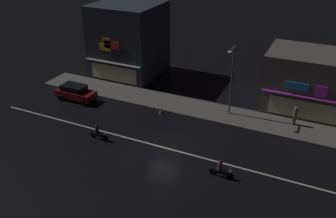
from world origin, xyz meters
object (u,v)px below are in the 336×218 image
(streetlamp_west, at_px, (232,75))
(parked_car_near_kerb, at_px, (76,92))
(motorcycle_lead, at_px, (221,170))
(motorcycle_opposite_lane, at_px, (98,133))
(pedestrian_on_sidewalk, at_px, (295,116))
(traffic_cone, at_px, (161,111))

(streetlamp_west, xyz_separation_m, parked_car_near_kerb, (-15.85, -3.57, -3.38))
(streetlamp_west, bearing_deg, parked_car_near_kerb, -167.29)
(motorcycle_lead, xyz_separation_m, motorcycle_opposite_lane, (-11.34, 0.44, 0.00))
(parked_car_near_kerb, height_order, motorcycle_opposite_lane, parked_car_near_kerb)
(streetlamp_west, xyz_separation_m, motorcycle_opposite_lane, (-9.05, -9.13, -3.62))
(streetlamp_west, distance_m, motorcycle_opposite_lane, 13.36)
(pedestrian_on_sidewalk, relative_size, motorcycle_opposite_lane, 0.97)
(parked_car_near_kerb, xyz_separation_m, traffic_cone, (9.63, 1.12, -0.59))
(traffic_cone, bearing_deg, streetlamp_west, 21.53)
(pedestrian_on_sidewalk, height_order, traffic_cone, pedestrian_on_sidewalk)
(pedestrian_on_sidewalk, relative_size, parked_car_near_kerb, 0.43)
(motorcycle_lead, height_order, motorcycle_opposite_lane, same)
(motorcycle_lead, distance_m, traffic_cone, 11.10)
(streetlamp_west, height_order, pedestrian_on_sidewalk, streetlamp_west)
(motorcycle_lead, distance_m, motorcycle_opposite_lane, 11.35)
(parked_car_near_kerb, height_order, motorcycle_lead, parked_car_near_kerb)
(pedestrian_on_sidewalk, bearing_deg, parked_car_near_kerb, 146.22)
(pedestrian_on_sidewalk, height_order, parked_car_near_kerb, pedestrian_on_sidewalk)
(parked_car_near_kerb, xyz_separation_m, motorcycle_opposite_lane, (6.79, -5.56, -0.24))
(traffic_cone, bearing_deg, motorcycle_lead, -39.90)
(motorcycle_lead, bearing_deg, parked_car_near_kerb, -11.40)
(pedestrian_on_sidewalk, xyz_separation_m, traffic_cone, (-12.36, -3.11, -0.73))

